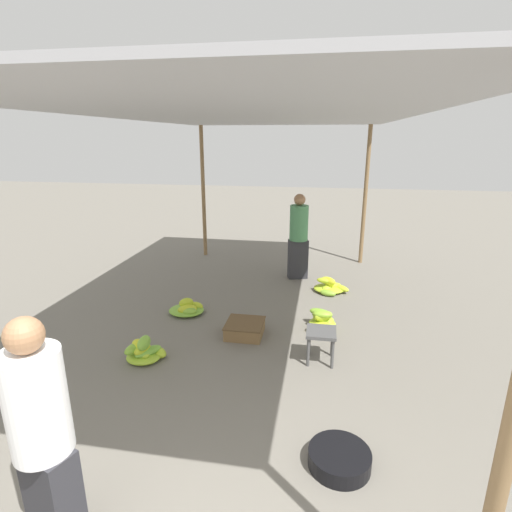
{
  "coord_description": "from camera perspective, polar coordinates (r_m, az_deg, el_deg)",
  "views": [
    {
      "loc": [
        0.89,
        -1.21,
        2.52
      ],
      "look_at": [
        0.0,
        3.93,
        0.97
      ],
      "focal_mm": 28.0,
      "sensor_mm": 36.0,
      "label": 1
    }
  ],
  "objects": [
    {
      "name": "canopy_post_front_right",
      "position": [
        2.05,
        32.68,
        -20.16
      ],
      "size": [
        0.08,
        0.08,
        2.76
      ],
      "primitive_type": "cylinder",
      "color": "olive",
      "rests_on": "ground"
    },
    {
      "name": "canopy_post_back_left",
      "position": [
        8.72,
        -7.53,
        8.94
      ],
      "size": [
        0.08,
        0.08,
        2.76
      ],
      "primitive_type": "cylinder",
      "color": "olive",
      "rests_on": "ground"
    },
    {
      "name": "canopy_post_back_right",
      "position": [
        8.37,
        15.33,
        8.18
      ],
      "size": [
        0.08,
        0.08,
        2.76
      ],
      "primitive_type": "cylinder",
      "color": "olive",
      "rests_on": "ground"
    },
    {
      "name": "canopy_tarp",
      "position": [
        4.97,
        -0.54,
        19.58
      ],
      "size": [
        3.77,
        7.14,
        0.04
      ],
      "primitive_type": "cube",
      "color": "#B2B2B7",
      "rests_on": "canopy_post_front_left"
    },
    {
      "name": "vendor_foreground",
      "position": [
        2.86,
        -28.16,
        -21.89
      ],
      "size": [
        0.44,
        0.44,
        1.6
      ],
      "color": "#2D2D33",
      "rests_on": "ground"
    },
    {
      "name": "stool",
      "position": [
        4.75,
        9.27,
        -11.27
      ],
      "size": [
        0.34,
        0.34,
        0.39
      ],
      "color": "#4C4C4C",
      "rests_on": "ground"
    },
    {
      "name": "basin_black",
      "position": [
        3.62,
        11.82,
        -26.46
      ],
      "size": [
        0.5,
        0.5,
        0.14
      ],
      "color": "black",
      "rests_on": "ground"
    },
    {
      "name": "banana_pile_left_0",
      "position": [
        6.06,
        -9.69,
        -7.49
      ],
      "size": [
        0.52,
        0.46,
        0.25
      ],
      "color": "#CCD628",
      "rests_on": "ground"
    },
    {
      "name": "banana_pile_left_1",
      "position": [
        4.98,
        -15.67,
        -12.97
      ],
      "size": [
        0.49,
        0.42,
        0.31
      ],
      "color": "#75B337",
      "rests_on": "ground"
    },
    {
      "name": "banana_pile_right_0",
      "position": [
        6.89,
        10.51,
        -4.33
      ],
      "size": [
        0.62,
        0.53,
        0.27
      ],
      "color": "#87BA34",
      "rests_on": "ground"
    },
    {
      "name": "banana_pile_right_1",
      "position": [
        5.64,
        9.39,
        -8.98
      ],
      "size": [
        0.41,
        0.44,
        0.25
      ],
      "color": "#AECA2D",
      "rests_on": "ground"
    },
    {
      "name": "crate_near",
      "position": [
        5.37,
        -1.61,
        -10.33
      ],
      "size": [
        0.49,
        0.49,
        0.18
      ],
      "color": "brown",
      "rests_on": "ground"
    },
    {
      "name": "shopper_walking_mid",
      "position": [
        7.28,
        6.1,
        2.95
      ],
      "size": [
        0.41,
        0.41,
        1.57
      ],
      "color": "#2D2D33",
      "rests_on": "ground"
    }
  ]
}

